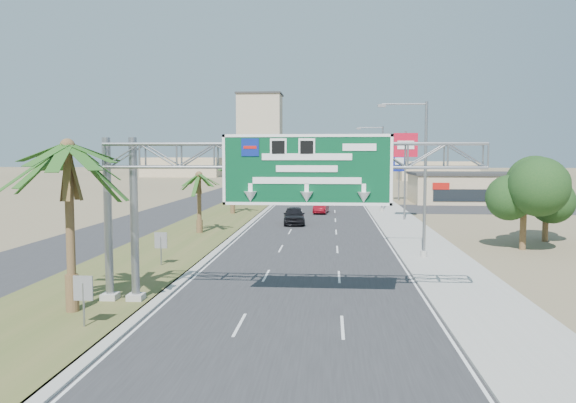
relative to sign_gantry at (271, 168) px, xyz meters
The scene contains 30 objects.
road 100.26m from the sign_gantry, 89.39° to the left, with size 12.00×300.00×0.02m, color #28282B.
sidewalk_right 100.71m from the sign_gantry, 84.54° to the left, with size 4.00×300.00×0.10m, color #9E9B93.
median_grass 100.65m from the sign_gantry, 95.10° to the left, with size 7.00×300.00×0.12m, color #495525.
opposing_road 101.51m from the sign_gantry, 99.05° to the left, with size 8.00×300.00×0.02m, color #28282B.
sign_gantry is the anchor object (origin of this frame).
palm_near 8.41m from the sign_gantry, 166.68° to the right, with size 5.70×5.70×8.35m.
palm_row_b 23.66m from the sign_gantry, 110.92° to the left, with size 3.99×3.99×5.95m.
palm_row_c 39.00m from the sign_gantry, 102.50° to the left, with size 3.99×3.99×6.75m.
palm_row_d 56.73m from the sign_gantry, 98.56° to the left, with size 3.99×3.99×5.45m.
palm_row_e 75.55m from the sign_gantry, 96.41° to the left, with size 3.99×3.99×6.15m.
palm_row_f 100.44m from the sign_gantry, 94.82° to the left, with size 3.99×3.99×5.75m.
streetlight_near 14.75m from the sign_gantry, 55.30° to the left, with size 3.27×0.44×10.00m.
streetlight_mid 42.92m from the sign_gantry, 78.76° to the left, with size 3.27×0.44×10.00m.
streetlight_far 78.53m from the sign_gantry, 83.89° to the left, with size 3.27×0.44×10.00m.
signal_mast 62.37m from the sign_gantry, 84.26° to the left, with size 10.28×0.71×8.00m.
store_building 60.77m from the sign_gantry, 67.64° to the left, with size 18.00×10.00×4.00m, color tan.
oak_near 22.77m from the sign_gantry, 45.02° to the left, with size 4.50×4.50×6.80m.
oak_far 27.77m from the sign_gantry, 46.48° to the left, with size 3.50×3.50×5.60m.
median_signback_a 9.06m from the sign_gantry, 149.77° to the right, with size 0.75×0.08×2.08m.
median_signback_b 11.90m from the sign_gantry, 132.65° to the left, with size 0.75×0.08×2.08m.
tower_distant 242.33m from the sign_gantry, 97.34° to the left, with size 20.00×16.00×35.00m, color tan.
building_distant_left 156.40m from the sign_gantry, 106.32° to the left, with size 24.00×14.00×6.00m, color tan.
building_distant_right 133.78m from the sign_gantry, 76.57° to the left, with size 20.00×12.00×5.00m, color tan.
car_left_lane 29.82m from the sign_gantry, 91.83° to the left, with size 2.01×4.98×1.70m, color black.
car_mid_lane 40.27m from the sign_gantry, 87.89° to the left, with size 1.45×4.16×1.37m, color maroon.
car_right_lane 53.56m from the sign_gantry, 86.31° to the left, with size 2.50×5.42×1.51m, color gray.
car_far 69.67m from the sign_gantry, 89.96° to the left, with size 2.32×5.70×1.66m, color black.
pole_sign_red_near 34.84m from the sign_gantry, 73.20° to the left, with size 2.41×0.44×9.07m.
pole_sign_blue 60.54m from the sign_gantry, 78.02° to the left, with size 1.98×0.95×7.50m.
pole_sign_red_far 75.99m from the sign_gantry, 82.11° to the left, with size 2.22×0.60×8.11m.
Camera 1 is at (1.52, -14.20, 6.60)m, focal length 35.00 mm.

